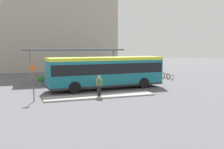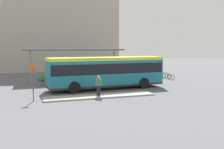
{
  "view_description": "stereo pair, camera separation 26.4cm",
  "coord_description": "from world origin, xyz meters",
  "views": [
    {
      "loc": [
        -7.63,
        -23.59,
        4.17
      ],
      "look_at": [
        0.58,
        0.0,
        1.44
      ],
      "focal_mm": 40.0,
      "sensor_mm": 36.0,
      "label": 1
    },
    {
      "loc": [
        -7.38,
        -23.68,
        4.17
      ],
      "look_at": [
        0.58,
        0.0,
        1.44
      ],
      "focal_mm": 40.0,
      "sensor_mm": 36.0,
      "label": 2
    }
  ],
  "objects": [
    {
      "name": "curb_island",
      "position": [
        -1.75,
        -3.67,
        0.06
      ],
      "size": [
        9.39,
        1.8,
        0.12
      ],
      "color": "#9E9E99",
      "rests_on": "ground_plane"
    },
    {
      "name": "ground_plane",
      "position": [
        0.0,
        0.0,
        0.0
      ],
      "size": [
        120.0,
        120.0,
        0.0
      ],
      "primitive_type": "plane",
      "color": "#5B5B60"
    },
    {
      "name": "bicycle_orange",
      "position": [
        10.13,
        5.15,
        0.37
      ],
      "size": [
        0.48,
        1.72,
        0.75
      ],
      "rotation": [
        0.0,
        0.0,
        -1.71
      ],
      "color": "black",
      "rests_on": "ground_plane"
    },
    {
      "name": "pedestrian_waiting",
      "position": [
        -1.86,
        -3.8,
        1.1
      ],
      "size": [
        0.49,
        0.53,
        1.72
      ],
      "rotation": [
        0.0,
        0.0,
        1.93
      ],
      "color": "#232328",
      "rests_on": "curb_island"
    },
    {
      "name": "bicycle_black",
      "position": [
        10.21,
        6.92,
        0.39
      ],
      "size": [
        0.48,
        1.8,
        0.77
      ],
      "rotation": [
        0.0,
        0.0,
        -1.53
      ],
      "color": "black",
      "rests_on": "ground_plane"
    },
    {
      "name": "station_building",
      "position": [
        -4.48,
        25.15,
        9.02
      ],
      "size": [
        25.76,
        11.81,
        18.03
      ],
      "color": "#B2A899",
      "rests_on": "ground_plane"
    },
    {
      "name": "station_shelter",
      "position": [
        -1.99,
        6.78,
        3.8
      ],
      "size": [
        12.09,
        2.78,
        3.95
      ],
      "color": "#4C515B",
      "rests_on": "ground_plane"
    },
    {
      "name": "potted_planter_near_shelter",
      "position": [
        -6.13,
        4.05,
        0.62
      ],
      "size": [
        0.79,
        0.79,
        1.19
      ],
      "color": "slate",
      "rests_on": "ground_plane"
    },
    {
      "name": "bicycle_green",
      "position": [
        9.78,
        6.03,
        0.34
      ],
      "size": [
        0.48,
        1.54,
        0.67
      ],
      "rotation": [
        0.0,
        0.0,
        -1.45
      ],
      "color": "black",
      "rests_on": "ground_plane"
    },
    {
      "name": "bicycle_red",
      "position": [
        10.05,
        4.26,
        0.35
      ],
      "size": [
        0.48,
        1.63,
        0.71
      ],
      "rotation": [
        0.0,
        0.0,
        -1.53
      ],
      "color": "black",
      "rests_on": "ground_plane"
    },
    {
      "name": "platform_sign",
      "position": [
        -7.1,
        -3.69,
        1.56
      ],
      "size": [
        0.44,
        0.08,
        2.8
      ],
      "color": "#4C4C51",
      "rests_on": "ground_plane"
    },
    {
      "name": "city_bus",
      "position": [
        0.01,
        0.0,
        1.86
      ],
      "size": [
        11.76,
        3.35,
        3.19
      ],
      "rotation": [
        0.0,
        0.0,
        0.07
      ],
      "color": "#197284",
      "rests_on": "ground_plane"
    }
  ]
}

